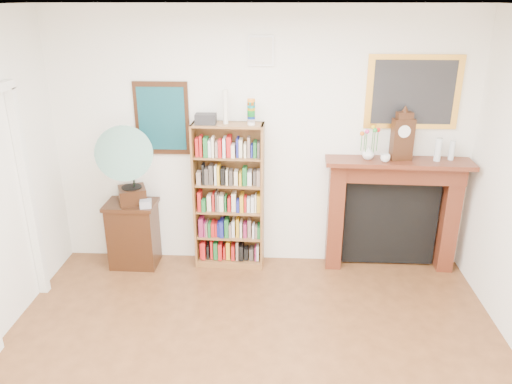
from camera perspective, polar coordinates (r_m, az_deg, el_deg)
room at (r=3.05m, az=-1.45°, el=-7.01°), size 4.51×5.01×2.81m
teal_poster at (r=5.44m, az=-10.70°, el=8.26°), size 0.58×0.04×0.78m
small_picture at (r=5.18m, az=0.57°, el=15.83°), size 0.26×0.04×0.30m
gilt_painting at (r=5.40m, az=17.53°, el=10.81°), size 0.95×0.04×0.75m
bookshelf at (r=5.41m, az=-3.12°, el=0.32°), size 0.76×0.29×1.88m
side_cabinet at (r=5.77m, az=-13.81°, el=-4.68°), size 0.56×0.41×0.75m
fireplace at (r=5.61m, az=15.37°, el=-1.30°), size 1.52×0.42×1.28m
gramophone at (r=5.31m, az=-14.83°, el=3.40°), size 0.78×0.86×0.92m
cd_stack at (r=5.46m, az=-12.49°, el=-1.31°), size 0.14×0.14×0.08m
mantel_clock at (r=5.35m, az=16.38°, el=6.06°), size 0.23×0.15×0.50m
flower_vase at (r=5.32m, az=12.72°, el=4.38°), size 0.16×0.16×0.13m
teacup at (r=5.28m, az=14.56°, el=3.77°), size 0.13×0.13×0.08m
bottle_left at (r=5.45m, az=20.10°, el=4.58°), size 0.07×0.07×0.24m
bottle_right at (r=5.54m, az=21.47°, el=4.45°), size 0.06×0.06×0.20m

